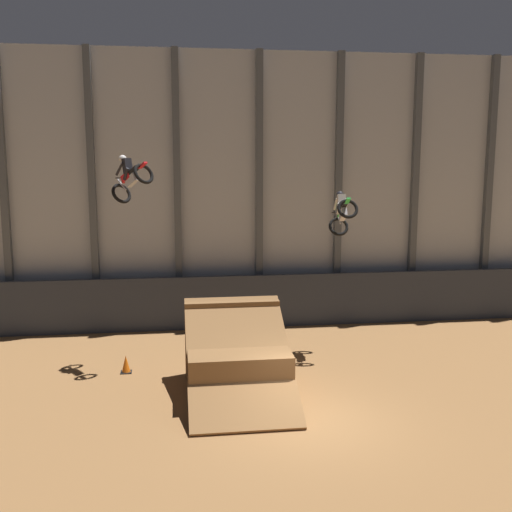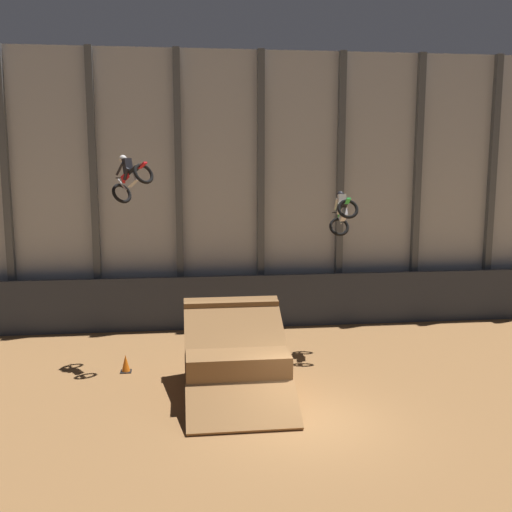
# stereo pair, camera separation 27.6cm
# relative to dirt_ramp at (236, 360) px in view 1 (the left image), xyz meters

# --- Properties ---
(ground_plane) EXTENTS (60.00, 60.00, 0.00)m
(ground_plane) POSITION_rel_dirt_ramp_xyz_m (1.75, -2.71, -0.90)
(ground_plane) COLOR olive
(arena_back_wall) EXTENTS (32.00, 0.40, 11.30)m
(arena_back_wall) POSITION_rel_dirt_ramp_xyz_m (1.75, 7.51, 4.76)
(arena_back_wall) COLOR #ADB2B7
(arena_back_wall) RESTS_ON ground_plane
(lower_barrier) EXTENTS (31.36, 0.20, 2.20)m
(lower_barrier) POSITION_rel_dirt_ramp_xyz_m (1.75, 6.66, 0.20)
(lower_barrier) COLOR #2D333D
(lower_barrier) RESTS_ON ground_plane
(dirt_ramp) EXTENTS (3.02, 4.67, 2.62)m
(dirt_ramp) POSITION_rel_dirt_ramp_xyz_m (0.00, 0.00, 0.00)
(dirt_ramp) COLOR brown
(dirt_ramp) RESTS_ON ground_plane
(rider_bike_left_air) EXTENTS (1.65, 1.74, 1.67)m
(rider_bike_left_air) POSITION_rel_dirt_ramp_xyz_m (-3.18, 2.86, 5.44)
(rider_bike_left_air) COLOR black
(rider_bike_right_air) EXTENTS (0.76, 1.69, 1.68)m
(rider_bike_right_air) POSITION_rel_dirt_ramp_xyz_m (4.11, 3.09, 4.19)
(rider_bike_right_air) COLOR black
(traffic_cone_near_ramp) EXTENTS (0.36, 0.36, 0.58)m
(traffic_cone_near_ramp) POSITION_rel_dirt_ramp_xyz_m (-3.45, 1.83, -0.61)
(traffic_cone_near_ramp) COLOR black
(traffic_cone_near_ramp) RESTS_ON ground_plane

